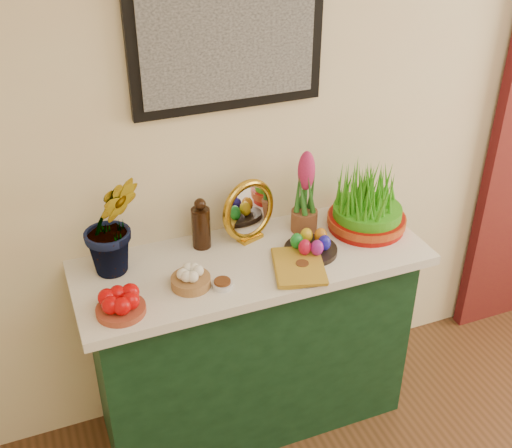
{
  "coord_description": "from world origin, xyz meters",
  "views": [
    {
      "loc": [
        -1.25,
        0.05,
        2.32
      ],
      "look_at": [
        -0.5,
        1.95,
        1.07
      ],
      "focal_mm": 45.0,
      "sensor_mm": 36.0,
      "label": 1
    }
  ],
  "objects": [
    {
      "name": "sideboard",
      "position": [
        -0.5,
        2.0,
        0.42
      ],
      "size": [
        1.3,
        0.45,
        0.85
      ],
      "primitive_type": "cube",
      "color": "#153A20",
      "rests_on": "ground"
    },
    {
      "name": "tablecloth",
      "position": [
        -0.5,
        2.0,
        0.87
      ],
      "size": [
        1.4,
        0.55,
        0.04
      ],
      "primitive_type": "cube",
      "color": "white",
      "rests_on": "sideboard"
    },
    {
      "name": "hyacinth_green",
      "position": [
        -1.0,
        2.11,
        1.16
      ],
      "size": [
        0.27,
        0.23,
        0.54
      ],
      "primitive_type": "imported",
      "rotation": [
        0.0,
        0.0,
        0.01
      ],
      "color": "#2A6E23",
      "rests_on": "tablecloth"
    },
    {
      "name": "apple_bowl",
      "position": [
        -1.04,
        1.85,
        0.93
      ],
      "size": [
        0.19,
        0.19,
        0.09
      ],
      "color": "#933B24",
      "rests_on": "tablecloth"
    },
    {
      "name": "garlic_basket",
      "position": [
        -0.77,
        1.91,
        0.92
      ],
      "size": [
        0.18,
        0.18,
        0.08
      ],
      "color": "olive",
      "rests_on": "tablecloth"
    },
    {
      "name": "vinegar_cruet",
      "position": [
        -0.65,
        2.15,
        0.99
      ],
      "size": [
        0.08,
        0.08,
        0.22
      ],
      "color": "black",
      "rests_on": "tablecloth"
    },
    {
      "name": "mirror",
      "position": [
        -0.45,
        2.14,
        1.02
      ],
      "size": [
        0.27,
        0.14,
        0.26
      ],
      "color": "#BE8F22",
      "rests_on": "tablecloth"
    },
    {
      "name": "book",
      "position": [
        -0.45,
        1.88,
        0.91
      ],
      "size": [
        0.24,
        0.29,
        0.03
      ],
      "primitive_type": "imported",
      "rotation": [
        0.0,
        0.0,
        -0.3
      ],
      "color": "#B48923",
      "rests_on": "tablecloth"
    },
    {
      "name": "spice_dish_left",
      "position": [
        -0.67,
        1.86,
        0.9
      ],
      "size": [
        0.08,
        0.08,
        0.03
      ],
      "color": "silver",
      "rests_on": "tablecloth"
    },
    {
      "name": "spice_dish_right",
      "position": [
        -0.34,
        1.86,
        0.9
      ],
      "size": [
        0.06,
        0.06,
        0.03
      ],
      "color": "silver",
      "rests_on": "tablecloth"
    },
    {
      "name": "egg_plate",
      "position": [
        -0.26,
        1.94,
        0.92
      ],
      "size": [
        0.23,
        0.23,
        0.09
      ],
      "color": "black",
      "rests_on": "tablecloth"
    },
    {
      "name": "hyacinth_pink",
      "position": [
        -0.22,
        2.11,
        1.05
      ],
      "size": [
        0.11,
        0.11,
        0.36
      ],
      "color": "brown",
      "rests_on": "tablecloth"
    },
    {
      "name": "wheatgrass_sabzeh",
      "position": [
        0.04,
        2.03,
        1.01
      ],
      "size": [
        0.33,
        0.33,
        0.27
      ],
      "color": "#980C06",
      "rests_on": "tablecloth"
    }
  ]
}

